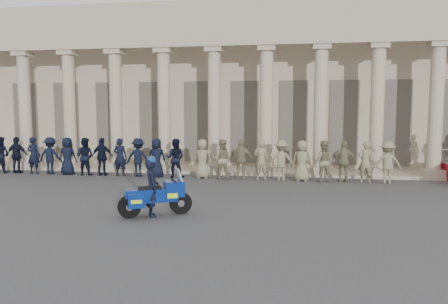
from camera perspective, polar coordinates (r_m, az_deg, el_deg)
ground at (r=14.20m, az=-2.24°, el=-7.70°), size 90.00×90.00×0.00m
building at (r=28.43m, az=3.91°, el=8.21°), size 40.00×12.50×9.00m
officer_rank at (r=21.21m, az=-9.33°, el=-0.74°), size 22.58×0.70×1.86m
motorcycle at (r=13.58m, az=-8.88°, el=-5.66°), size 2.07×1.47×1.46m
rider at (r=13.50m, az=-9.42°, el=-4.47°), size 0.68×0.77×1.87m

